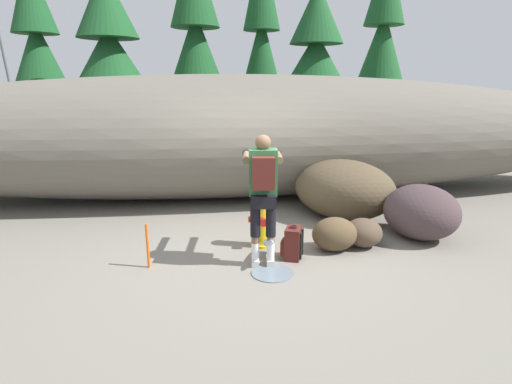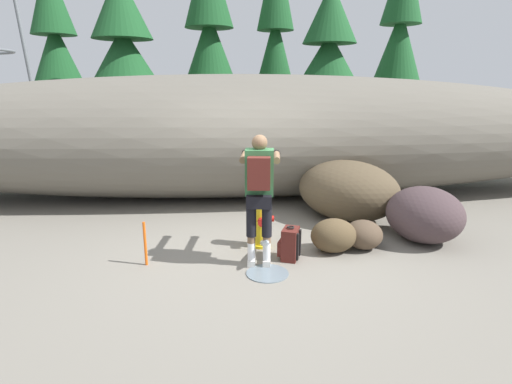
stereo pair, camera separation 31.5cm
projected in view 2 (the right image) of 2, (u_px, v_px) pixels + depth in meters
ground_plane at (256, 254)px, 5.85m from camera, size 56.00×56.00×0.04m
dirt_embankment at (243, 136)px, 8.64m from camera, size 17.95×3.20×2.53m
fire_hydrant at (261, 222)px, 6.00m from camera, size 0.39×0.34×0.80m
hydrant_water_jet at (265, 252)px, 5.42m from camera, size 0.54×1.07×0.47m
utility_worker at (259, 184)px, 5.25m from camera, size 0.61×1.01×1.71m
spare_backpack at (290, 244)px, 5.60m from camera, size 0.35×0.35×0.47m
boulder_large at (348, 190)px, 7.20m from camera, size 2.29×2.32×1.05m
boulder_mid at (425, 214)px, 6.21m from camera, size 1.31×1.39×0.84m
boulder_small at (334, 236)px, 5.83m from camera, size 0.66×0.52×0.49m
boulder_outlier at (363, 235)px, 5.97m from camera, size 0.77×0.77×0.42m
pine_tree_far_left at (56, 48)px, 13.29m from camera, size 2.16×2.16×6.15m
pine_tree_left at (124, 51)px, 12.00m from camera, size 2.70×2.70×5.44m
pine_tree_center at (210, 43)px, 13.82m from camera, size 2.51×2.51×6.93m
pine_tree_right at (275, 46)px, 14.08m from camera, size 1.94×1.94×7.04m
pine_tree_far_right at (329, 54)px, 12.63m from camera, size 2.55×2.55×5.30m
pine_tree_ridge_end at (399, 39)px, 15.21m from camera, size 2.31×2.31×7.35m
survey_stake at (145, 244)px, 5.39m from camera, size 0.04×0.04×0.60m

